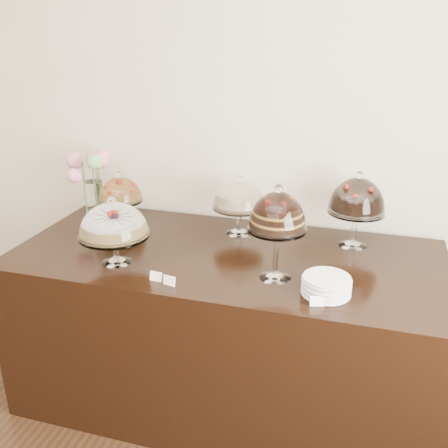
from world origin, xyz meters
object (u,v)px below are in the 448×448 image
(cake_stand_fruit_tart, at_px, (120,192))
(plate_stack, at_px, (326,286))
(cake_stand_choco_layer, at_px, (277,215))
(cake_stand_cheesecake, at_px, (239,197))
(flower_vase, at_px, (91,175))
(cake_stand_sugar_sponge, at_px, (113,223))
(display_counter, at_px, (227,327))
(cake_stand_dark_choco, at_px, (357,199))

(cake_stand_fruit_tart, relative_size, plate_stack, 1.51)
(cake_stand_choco_layer, height_order, cake_stand_fruit_tart, cake_stand_choco_layer)
(cake_stand_choco_layer, distance_m, cake_stand_cheesecake, 0.57)
(cake_stand_choco_layer, distance_m, flower_vase, 1.33)
(cake_stand_sugar_sponge, xyz_separation_m, plate_stack, (1.03, -0.03, -0.17))
(cake_stand_fruit_tart, bearing_deg, flower_vase, 164.02)
(display_counter, bearing_deg, cake_stand_dark_choco, 24.96)
(display_counter, distance_m, cake_stand_dark_choco, 0.99)
(cake_stand_fruit_tart, height_order, plate_stack, cake_stand_fruit_tart)
(cake_stand_fruit_tart, bearing_deg, display_counter, -18.63)
(plate_stack, bearing_deg, cake_stand_fruit_tart, 157.00)
(display_counter, xyz_separation_m, cake_stand_cheesecake, (-0.01, 0.28, 0.66))
(display_counter, distance_m, flower_vase, 1.22)
(cake_stand_fruit_tart, height_order, flower_vase, flower_vase)
(display_counter, height_order, plate_stack, plate_stack)
(cake_stand_choco_layer, bearing_deg, plate_stack, -21.31)
(cake_stand_sugar_sponge, height_order, flower_vase, flower_vase)
(cake_stand_choco_layer, relative_size, plate_stack, 2.17)
(plate_stack, bearing_deg, flower_vase, 158.02)
(cake_stand_sugar_sponge, distance_m, cake_stand_choco_layer, 0.79)
(display_counter, distance_m, plate_stack, 0.78)
(cake_stand_choco_layer, distance_m, cake_stand_fruit_tart, 1.11)
(cake_stand_sugar_sponge, distance_m, cake_stand_dark_choco, 1.24)
(cake_stand_cheesecake, height_order, plate_stack, cake_stand_cheesecake)
(cake_stand_dark_choco, xyz_separation_m, flower_vase, (-1.56, 0.02, -0.01))
(cake_stand_cheesecake, bearing_deg, cake_stand_fruit_tart, -176.81)
(cake_stand_dark_choco, distance_m, flower_vase, 1.56)
(cake_stand_choco_layer, relative_size, flower_vase, 1.09)
(cake_stand_dark_choco, relative_size, cake_stand_fruit_tart, 1.29)
(cake_stand_cheesecake, height_order, flower_vase, flower_vase)
(display_counter, xyz_separation_m, cake_stand_dark_choco, (0.62, 0.29, 0.71))
(cake_stand_sugar_sponge, distance_m, cake_stand_fruit_tart, 0.55)
(display_counter, relative_size, cake_stand_sugar_sponge, 6.37)
(cake_stand_choco_layer, distance_m, cake_stand_dark_choco, 0.58)
(cake_stand_sugar_sponge, relative_size, cake_stand_choco_layer, 0.76)
(display_counter, height_order, cake_stand_choco_layer, cake_stand_choco_layer)
(cake_stand_choco_layer, height_order, plate_stack, cake_stand_choco_layer)
(cake_stand_dark_choco, bearing_deg, plate_stack, -98.33)
(cake_stand_choco_layer, xyz_separation_m, plate_stack, (0.24, -0.09, -0.27))
(cake_stand_cheesecake, distance_m, cake_stand_fruit_tart, 0.71)
(display_counter, bearing_deg, cake_stand_choco_layer, -33.81)
(cake_stand_sugar_sponge, bearing_deg, cake_stand_fruit_tart, 114.18)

